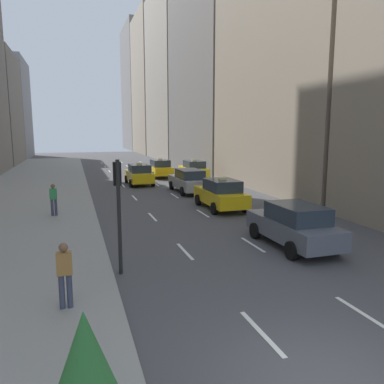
# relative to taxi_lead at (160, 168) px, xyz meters

# --- Properties ---
(sidewalk_left) EXTENTS (8.00, 66.00, 0.15)m
(sidewalk_left) POSITION_rel_taxi_lead_xyz_m (-11.00, -3.86, -0.81)
(sidewalk_left) COLOR gray
(sidewalk_left) RESTS_ON ground
(lane_markings) EXTENTS (5.72, 56.00, 0.01)m
(lane_markings) POSITION_rel_taxi_lead_xyz_m (-1.40, -7.86, -0.87)
(lane_markings) COLOR white
(lane_markings) RESTS_ON ground
(building_row_right) EXTENTS (6.00, 97.77, 33.80)m
(building_row_right) POSITION_rel_taxi_lead_xyz_m (8.00, 22.12, 12.94)
(building_row_right) COLOR gray
(building_row_right) RESTS_ON ground
(taxi_lead) EXTENTS (2.02, 4.40, 1.87)m
(taxi_lead) POSITION_rel_taxi_lead_xyz_m (0.00, 0.00, 0.00)
(taxi_lead) COLOR yellow
(taxi_lead) RESTS_ON ground
(taxi_second) EXTENTS (2.02, 4.40, 1.87)m
(taxi_second) POSITION_rel_taxi_lead_xyz_m (2.80, -2.13, 0.00)
(taxi_second) COLOR yellow
(taxi_second) RESTS_ON ground
(taxi_third) EXTENTS (2.02, 4.40, 1.87)m
(taxi_third) POSITION_rel_taxi_lead_xyz_m (0.00, -16.00, 0.00)
(taxi_third) COLOR yellow
(taxi_third) RESTS_ON ground
(taxi_fourth) EXTENTS (2.02, 4.40, 1.87)m
(taxi_fourth) POSITION_rel_taxi_lead_xyz_m (-2.80, -4.63, 0.00)
(taxi_fourth) COLOR yellow
(taxi_fourth) RESTS_ON ground
(sedan_black_near) EXTENTS (2.02, 4.47, 1.69)m
(sedan_black_near) POSITION_rel_taxi_lead_xyz_m (0.00, -23.54, -0.02)
(sedan_black_near) COLOR #565B66
(sedan_black_near) RESTS_ON ground
(sedan_silver_behind) EXTENTS (2.02, 4.96, 1.71)m
(sedan_silver_behind) POSITION_rel_taxi_lead_xyz_m (0.00, -9.70, -0.01)
(sedan_silver_behind) COLOR #9EA0A5
(sedan_silver_behind) RESTS_ON ground
(planter_with_shrub) EXTENTS (1.00, 1.00, 1.95)m
(planter_with_shrub) POSITION_rel_taxi_lead_xyz_m (-7.98, -30.93, 0.27)
(planter_with_shrub) COLOR beige
(planter_with_shrub) RESTS_ON sidewalk_left
(pedestrian_near_curb) EXTENTS (0.36, 0.22, 1.65)m
(pedestrian_near_curb) POSITION_rel_taxi_lead_xyz_m (-8.34, -26.61, 0.19)
(pedestrian_near_curb) COLOR #383D51
(pedestrian_near_curb) RESTS_ON sidewalk_left
(pedestrian_far_walking) EXTENTS (0.36, 0.22, 1.65)m
(pedestrian_far_walking) POSITION_rel_taxi_lead_xyz_m (-9.08, -15.66, 0.19)
(pedestrian_far_walking) COLOR #383D51
(pedestrian_far_walking) RESTS_ON sidewalk_left
(traffic_light_pole) EXTENTS (0.24, 0.42, 3.60)m
(traffic_light_pole) POSITION_rel_taxi_lead_xyz_m (-6.75, -24.28, 1.53)
(traffic_light_pole) COLOR black
(traffic_light_pole) RESTS_ON ground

